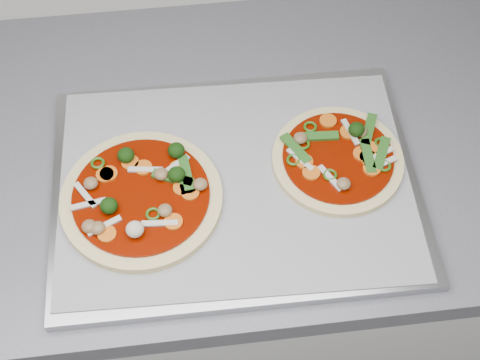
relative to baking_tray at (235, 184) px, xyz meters
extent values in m
cube|color=silver|center=(0.28, 0.08, -0.48)|extent=(3.60, 0.60, 0.86)
cube|color=slate|center=(0.28, 0.08, -0.03)|extent=(3.60, 0.60, 0.04)
cube|color=#98999E|center=(0.00, 0.00, 0.00)|extent=(0.51, 0.38, 0.02)
cube|color=#A1A0A6|center=(0.00, 0.00, 0.01)|extent=(0.50, 0.37, 0.00)
cylinder|color=#EBD383|center=(-0.13, -0.02, 0.02)|extent=(0.25, 0.25, 0.01)
cylinder|color=#761100|center=(-0.13, -0.02, 0.02)|extent=(0.21, 0.21, 0.00)
cube|color=beige|center=(-0.20, -0.01, 0.03)|extent=(0.03, 0.04, 0.00)
torus|color=#275010|center=(-0.12, -0.05, 0.03)|extent=(0.03, 0.03, 0.00)
ellipsoid|color=beige|center=(-0.14, -0.08, 0.04)|extent=(0.03, 0.03, 0.02)
cylinder|color=#D05D10|center=(-0.14, 0.04, 0.03)|extent=(0.03, 0.03, 0.00)
cube|color=beige|center=(-0.18, -0.06, 0.03)|extent=(0.05, 0.03, 0.00)
torus|color=#275010|center=(-0.19, 0.04, 0.03)|extent=(0.02, 0.02, 0.00)
cube|color=beige|center=(-0.12, 0.02, 0.03)|extent=(0.05, 0.01, 0.00)
cylinder|color=#D05D10|center=(-0.07, -0.02, 0.03)|extent=(0.03, 0.03, 0.00)
ellipsoid|color=brown|center=(-0.10, 0.01, 0.03)|extent=(0.03, 0.03, 0.01)
cube|color=beige|center=(-0.20, -0.03, 0.03)|extent=(0.05, 0.02, 0.00)
cube|color=#2F631D|center=(-0.07, 0.01, 0.03)|extent=(0.02, 0.06, 0.00)
ellipsoid|color=#133309|center=(-0.17, -0.04, 0.04)|extent=(0.03, 0.03, 0.02)
cylinder|color=#D05D10|center=(-0.08, 0.02, 0.03)|extent=(0.03, 0.03, 0.00)
ellipsoid|color=#133309|center=(-0.08, 0.04, 0.04)|extent=(0.03, 0.03, 0.02)
ellipsoid|color=#133309|center=(-0.15, 0.04, 0.04)|extent=(0.03, 0.03, 0.02)
cylinder|color=#D05D10|center=(-0.18, -0.08, 0.03)|extent=(0.03, 0.03, 0.00)
ellipsoid|color=brown|center=(-0.20, -0.06, 0.03)|extent=(0.02, 0.02, 0.01)
cylinder|color=#D05D10|center=(-0.06, -0.02, 0.03)|extent=(0.04, 0.04, 0.00)
cube|color=beige|center=(-0.11, -0.07, 0.03)|extent=(0.05, 0.01, 0.00)
cylinder|color=#D05D10|center=(-0.09, -0.07, 0.03)|extent=(0.03, 0.03, 0.00)
cube|color=beige|center=(-0.08, 0.02, 0.03)|extent=(0.04, 0.03, 0.00)
cylinder|color=#D05D10|center=(-0.17, 0.02, 0.03)|extent=(0.03, 0.03, 0.00)
ellipsoid|color=#133309|center=(-0.08, 0.00, 0.04)|extent=(0.03, 0.03, 0.02)
cylinder|color=#D05D10|center=(-0.07, -0.01, 0.03)|extent=(0.03, 0.03, 0.00)
cylinder|color=#D05D10|center=(-0.13, 0.02, 0.03)|extent=(0.03, 0.03, 0.00)
cube|color=#2F631D|center=(-0.09, 0.00, 0.03)|extent=(0.06, 0.04, 0.00)
cylinder|color=#D05D10|center=(-0.18, 0.02, 0.03)|extent=(0.03, 0.03, 0.00)
ellipsoid|color=brown|center=(-0.19, -0.07, 0.03)|extent=(0.02, 0.02, 0.01)
ellipsoid|color=brown|center=(-0.05, -0.02, 0.03)|extent=(0.02, 0.02, 0.01)
ellipsoid|color=brown|center=(-0.20, 0.00, 0.03)|extent=(0.03, 0.03, 0.01)
ellipsoid|color=brown|center=(-0.10, -0.05, 0.03)|extent=(0.03, 0.03, 0.01)
cylinder|color=#EBD383|center=(0.15, 0.01, 0.02)|extent=(0.24, 0.24, 0.01)
cylinder|color=#761100|center=(0.15, 0.01, 0.02)|extent=(0.21, 0.21, 0.00)
torus|color=#275010|center=(0.08, 0.01, 0.03)|extent=(0.03, 0.03, 0.00)
cube|color=beige|center=(0.17, 0.05, 0.03)|extent=(0.02, 0.05, 0.00)
cube|color=#2F631D|center=(0.13, 0.05, 0.03)|extent=(0.06, 0.02, 0.00)
cube|color=#2F631D|center=(0.21, 0.01, 0.03)|extent=(0.04, 0.06, 0.00)
torus|color=#275010|center=(0.13, -0.02, 0.03)|extent=(0.03, 0.03, 0.00)
cylinder|color=#D05D10|center=(0.17, 0.05, 0.03)|extent=(0.03, 0.03, 0.00)
cylinder|color=#D05D10|center=(0.19, 0.02, 0.03)|extent=(0.03, 0.03, 0.00)
cube|color=beige|center=(0.21, -0.01, 0.03)|extent=(0.05, 0.03, 0.00)
cube|color=#2F631D|center=(0.09, 0.03, 0.03)|extent=(0.04, 0.06, 0.00)
torus|color=#275010|center=(0.21, 0.03, 0.03)|extent=(0.03, 0.03, 0.00)
torus|color=#275010|center=(0.10, 0.04, 0.03)|extent=(0.02, 0.02, 0.00)
cylinder|color=#D05D10|center=(0.10, -0.01, 0.03)|extent=(0.03, 0.03, 0.00)
cylinder|color=#D05D10|center=(0.19, 0.00, 0.03)|extent=(0.04, 0.04, 0.00)
cylinder|color=#D05D10|center=(0.15, 0.08, 0.03)|extent=(0.03, 0.03, 0.00)
cylinder|color=#D05D10|center=(0.19, 0.01, 0.03)|extent=(0.03, 0.03, 0.00)
ellipsoid|color=#133309|center=(0.18, 0.05, 0.03)|extent=(0.03, 0.03, 0.02)
cylinder|color=#D05D10|center=(0.19, -0.01, 0.03)|extent=(0.03, 0.03, 0.00)
cylinder|color=#D05D10|center=(0.18, 0.01, 0.03)|extent=(0.03, 0.03, 0.00)
torus|color=#275010|center=(0.21, -0.01, 0.03)|extent=(0.02, 0.02, 0.00)
torus|color=#275010|center=(0.12, 0.07, 0.03)|extent=(0.03, 0.03, 0.00)
ellipsoid|color=brown|center=(0.19, 0.05, 0.03)|extent=(0.03, 0.03, 0.01)
cube|color=#2F631D|center=(0.20, 0.05, 0.03)|extent=(0.04, 0.06, 0.00)
cube|color=beige|center=(0.09, 0.01, 0.03)|extent=(0.03, 0.04, 0.00)
cylinder|color=#D05D10|center=(0.10, 0.01, 0.03)|extent=(0.03, 0.03, 0.00)
cube|color=beige|center=(0.13, -0.02, 0.03)|extent=(0.03, 0.05, 0.00)
cylinder|color=#D05D10|center=(0.20, 0.00, 0.03)|extent=(0.03, 0.03, 0.00)
ellipsoid|color=brown|center=(0.14, -0.04, 0.03)|extent=(0.03, 0.03, 0.01)
ellipsoid|color=brown|center=(0.10, 0.05, 0.03)|extent=(0.03, 0.03, 0.01)
cube|color=beige|center=(0.21, 0.01, 0.03)|extent=(0.05, 0.03, 0.00)
cube|color=#2F631D|center=(0.19, 0.01, 0.03)|extent=(0.02, 0.06, 0.00)
camera|label=1|loc=(-0.05, -0.51, 0.79)|focal=50.00mm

